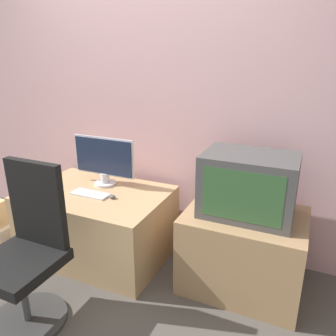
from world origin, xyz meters
TOP-DOWN VIEW (x-y plane):
  - ground_plane at (0.00, 0.00)m, footprint 12.00×12.00m
  - wall_back at (0.00, 1.32)m, footprint 4.40×0.05m
  - desk at (-0.25, 0.82)m, footprint 1.15×0.79m
  - side_stand at (0.95, 0.90)m, footprint 0.83×0.63m
  - main_monitor at (-0.27, 0.99)m, footprint 0.57×0.18m
  - keyboard at (-0.26, 0.75)m, footprint 0.32×0.13m
  - mouse at (-0.05, 0.76)m, footprint 0.05×0.04m
  - crt_tv at (0.95, 0.91)m, footprint 0.61×0.43m
  - office_chair at (-0.21, 0.04)m, footprint 0.49×0.49m

SIDE VIEW (x-z plane):
  - ground_plane at x=0.00m, z-range 0.00..0.00m
  - desk at x=-0.25m, z-range 0.00..0.57m
  - side_stand at x=0.95m, z-range 0.00..0.58m
  - office_chair at x=-0.21m, z-range -0.07..0.97m
  - keyboard at x=-0.26m, z-range 0.57..0.59m
  - mouse at x=-0.05m, z-range 0.57..0.60m
  - main_monitor at x=-0.27m, z-range 0.58..1.00m
  - crt_tv at x=0.95m, z-range 0.58..1.01m
  - wall_back at x=0.00m, z-range 0.00..2.60m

